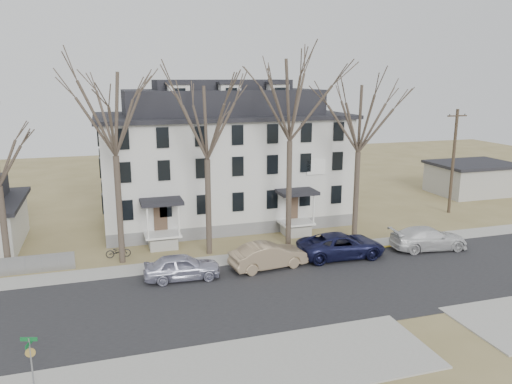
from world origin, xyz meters
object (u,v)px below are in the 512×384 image
object	(u,v)px
boarding_house	(223,159)
tree_center	(290,94)
car_silver	(182,267)
tree_mid_right	(360,114)
bicycle_left	(118,252)
tree_far_left	(113,108)
car_navy	(341,246)
street_sign	(31,355)
tree_mid_left	(206,118)
car_white	(428,239)
utility_pole_far	(453,160)
car_tan	(268,256)

from	to	relation	value
boarding_house	tree_center	size ratio (longest dim) A/B	1.41
tree_center	car_silver	world-z (taller)	tree_center
tree_center	tree_mid_right	bearing A→B (deg)	0.00
tree_center	bicycle_left	xyz separation A→B (m)	(-12.23, 0.93, -10.64)
tree_far_left	bicycle_left	size ratio (longest dim) A/B	8.13
boarding_house	car_navy	world-z (taller)	boarding_house
car_silver	bicycle_left	distance (m)	6.28
tree_far_left	street_sign	distance (m)	16.72
boarding_house	tree_center	bearing A→B (deg)	-69.80
car_navy	street_sign	distance (m)	21.22
car_silver	bicycle_left	size ratio (longest dim) A/B	2.78
boarding_house	tree_mid_left	distance (m)	9.66
street_sign	tree_mid_left	bearing A→B (deg)	70.62
tree_center	car_white	distance (m)	14.45
car_navy	utility_pole_far	bearing A→B (deg)	-59.92
tree_far_left	street_sign	bearing A→B (deg)	-106.44
boarding_house	street_sign	bearing A→B (deg)	-120.85
tree_far_left	bicycle_left	distance (m)	9.95
car_silver	bicycle_left	world-z (taller)	car_silver
car_navy	street_sign	size ratio (longest dim) A/B	2.57
boarding_house	bicycle_left	xyz separation A→B (m)	(-9.23, -7.23, -4.94)
boarding_house	tree_mid_right	xyz separation A→B (m)	(8.50, -8.15, 4.22)
tree_center	boarding_house	bearing A→B (deg)	110.20
car_tan	car_white	bearing A→B (deg)	-97.31
tree_mid_left	utility_pole_far	bearing A→B (deg)	10.13
boarding_house	tree_center	world-z (taller)	tree_center
car_silver	tree_center	bearing A→B (deg)	-61.50
tree_mid_right	utility_pole_far	bearing A→B (deg)	19.29
tree_center	car_silver	distance (m)	14.03
tree_mid_left	car_navy	size ratio (longest dim) A/B	2.10
boarding_house	tree_mid_left	size ratio (longest dim) A/B	1.63
tree_mid_right	car_navy	xyz separation A→B (m)	(-2.90, -3.53, -8.76)
car_silver	boarding_house	bearing A→B (deg)	-21.78
utility_pole_far	street_sign	world-z (taller)	utility_pole_far
car_tan	car_white	xyz separation A→B (m)	(12.27, 0.05, -0.03)
car_silver	car_navy	world-z (taller)	car_navy
boarding_house	bicycle_left	world-z (taller)	boarding_house
tree_center	utility_pole_far	world-z (taller)	tree_center
tree_far_left	car_white	xyz separation A→B (m)	(21.37, -3.92, -9.53)
utility_pole_far	bicycle_left	xyz separation A→B (m)	(-29.73, -3.27, -4.46)
boarding_house	car_tan	bearing A→B (deg)	-89.51
tree_mid_right	car_white	world-z (taller)	tree_mid_right
car_silver	street_sign	size ratio (longest dim) A/B	1.99
boarding_house	utility_pole_far	xyz separation A→B (m)	(20.50, -3.95, -0.47)
tree_mid_left	bicycle_left	size ratio (longest dim) A/B	7.55
tree_mid_left	tree_mid_right	world-z (taller)	same
car_silver	car_white	xyz separation A→B (m)	(17.95, 0.25, 0.02)
boarding_house	bicycle_left	size ratio (longest dim) A/B	12.33
tree_far_left	utility_pole_far	bearing A→B (deg)	8.10
street_sign	car_silver	bearing A→B (deg)	68.77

